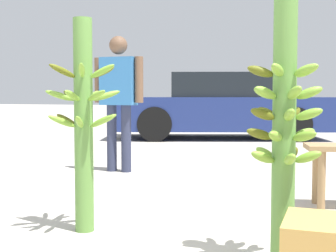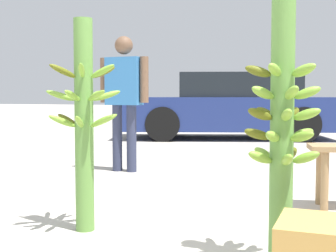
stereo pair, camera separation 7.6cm
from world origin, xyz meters
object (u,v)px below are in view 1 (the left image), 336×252
(vendor_person, at_px, (119,91))
(banana_stalk_center, at_px, (284,125))
(banana_stalk_left, at_px, (84,120))
(parked_car, at_px, (223,107))

(vendor_person, bearing_deg, banana_stalk_center, 131.31)
(banana_stalk_center, relative_size, vendor_person, 0.90)
(banana_stalk_left, relative_size, vendor_person, 0.88)
(parked_car, bearing_deg, banana_stalk_left, 167.44)
(banana_stalk_left, distance_m, banana_stalk_center, 1.28)
(vendor_person, xyz_separation_m, parked_car, (0.15, 4.67, -0.27))
(banana_stalk_center, distance_m, parked_car, 7.35)
(banana_stalk_left, distance_m, parked_car, 6.96)
(banana_stalk_left, bearing_deg, vendor_person, 110.36)
(banana_stalk_left, xyz_separation_m, parked_car, (-0.68, 6.93, -0.07))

